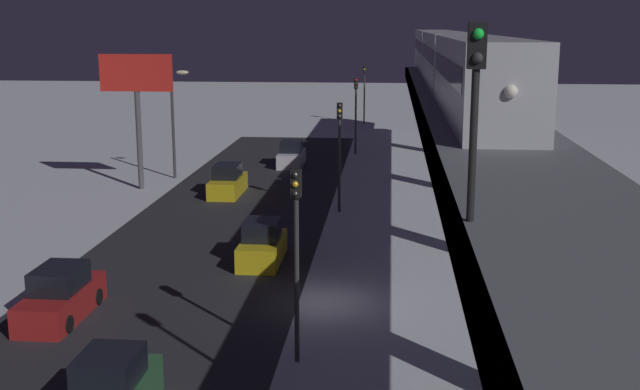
{
  "coord_description": "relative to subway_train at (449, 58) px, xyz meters",
  "views": [
    {
      "loc": [
        -2.61,
        29.72,
        10.82
      ],
      "look_at": [
        1.26,
        -13.84,
        1.37
      ],
      "focal_mm": 44.6,
      "sensor_mm": 36.0,
      "label": 1
    }
  ],
  "objects": [
    {
      "name": "sedan_white",
      "position": [
        11.39,
        -7.07,
        -7.83
      ],
      "size": [
        1.8,
        4.31,
        1.97
      ],
      "rotation": [
        0.0,
        0.0,
        3.14
      ],
      "color": "silver",
      "rests_on": "ground_plane"
    },
    {
      "name": "avenue_asphalt",
      "position": [
        12.79,
        23.65,
        -8.62
      ],
      "size": [
        11.0,
        92.65,
        0.01
      ],
      "primitive_type": "cube",
      "color": "#28282D",
      "rests_on": "ground_plane"
    },
    {
      "name": "rail_signal",
      "position": [
        2.12,
        37.34,
        0.95
      ],
      "size": [
        0.36,
        0.41,
        4.0
      ],
      "color": "black",
      "rests_on": "elevated_railway"
    },
    {
      "name": "commercial_billboard",
      "position": [
        20.32,
        2.55,
        -1.8
      ],
      "size": [
        4.8,
        0.36,
        8.9
      ],
      "color": "#4C4C51",
      "rests_on": "ground_plane"
    },
    {
      "name": "elevated_railway",
      "position": [
        0.09,
        23.65,
        -2.71
      ],
      "size": [
        5.0,
        92.65,
        6.84
      ],
      "color": "slate",
      "rests_on": "ground_plane"
    },
    {
      "name": "traffic_light_distant",
      "position": [
        6.69,
        -34.4,
        -4.43
      ],
      "size": [
        0.32,
        0.44,
        6.4
      ],
      "color": "#2D2D2D",
      "rests_on": "ground_plane"
    },
    {
      "name": "sedan_red",
      "position": [
        15.99,
        26.07,
        -7.84
      ],
      "size": [
        1.91,
        4.77,
        1.97
      ],
      "color": "#A51E1E",
      "rests_on": "ground_plane"
    },
    {
      "name": "traffic_light_far",
      "position": [
        6.69,
        -13.18,
        -4.43
      ],
      "size": [
        0.32,
        0.44,
        6.4
      ],
      "color": "#2D2D2D",
      "rests_on": "ground_plane"
    },
    {
      "name": "sedan_yellow",
      "position": [
        9.59,
        18.36,
        -7.83
      ],
      "size": [
        1.8,
        4.16,
        1.97
      ],
      "rotation": [
        0.0,
        0.0,
        3.14
      ],
      "color": "gold",
      "rests_on": "ground_plane"
    },
    {
      "name": "traffic_light_near",
      "position": [
        6.69,
        29.27,
        -4.43
      ],
      "size": [
        0.32,
        0.44,
        6.4
      ],
      "color": "#2D2D2D",
      "rests_on": "ground_plane"
    },
    {
      "name": "traffic_light_mid",
      "position": [
        6.69,
        8.04,
        -4.43
      ],
      "size": [
        0.32,
        0.44,
        6.4
      ],
      "color": "#2D2D2D",
      "rests_on": "ground_plane"
    },
    {
      "name": "sedan_yellow_2",
      "position": [
        14.19,
        3.8,
        -7.83
      ],
      "size": [
        1.8,
        4.62,
        1.97
      ],
      "color": "gold",
      "rests_on": "ground_plane"
    },
    {
      "name": "ground_plane",
      "position": [
        6.4,
        23.65,
        -8.62
      ],
      "size": [
        240.0,
        240.0,
        0.0
      ],
      "primitive_type": "plane",
      "color": "silver"
    },
    {
      "name": "street_lamp_far",
      "position": [
        18.86,
        -1.35,
        -3.81
      ],
      "size": [
        1.35,
        0.44,
        7.65
      ],
      "color": "#38383D",
      "rests_on": "ground_plane"
    },
    {
      "name": "subway_train",
      "position": [
        0.0,
        0.0,
        0.0
      ],
      "size": [
        2.94,
        55.47,
        3.4
      ],
      "color": "#B7BABF",
      "rests_on": "elevated_railway"
    }
  ]
}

